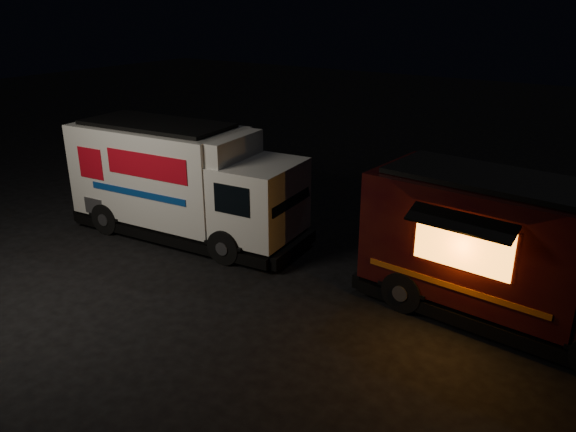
# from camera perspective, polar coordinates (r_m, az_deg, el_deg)

# --- Properties ---
(ground) EXTENTS (80.00, 80.00, 0.00)m
(ground) POSITION_cam_1_polar(r_m,az_deg,el_deg) (13.58, -6.46, -6.66)
(ground) COLOR black
(ground) RESTS_ON ground
(white_truck) EXTENTS (7.18, 3.03, 3.17)m
(white_truck) POSITION_cam_1_polar(r_m,az_deg,el_deg) (15.84, -10.28, 3.44)
(white_truck) COLOR silver
(white_truck) RESTS_ON ground
(red_truck) EXTENTS (6.69, 2.93, 3.03)m
(red_truck) POSITION_cam_1_polar(r_m,az_deg,el_deg) (12.23, 22.53, -3.63)
(red_truck) COLOR #3D110B
(red_truck) RESTS_ON ground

